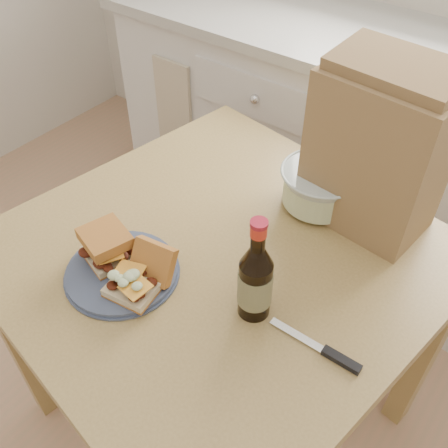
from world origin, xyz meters
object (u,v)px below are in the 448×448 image
Objects in this scene: dining_table at (219,281)px; paper_bag at (377,154)px; coleslaw_bowl at (320,188)px; beer_bottle at (255,280)px; plate at (122,272)px.

paper_bag is (0.21, 0.31, 0.30)m from dining_table.
dining_table is 2.86× the size of paper_bag.
coleslaw_bowl is 0.38m from beer_bottle.
plate is 0.63m from paper_bag.
beer_bottle is 0.67× the size of paper_bag.
dining_table is 4.27× the size of beer_bottle.
plate is at bearing -117.75° from paper_bag.
beer_bottle is at bearing -80.49° from coleslaw_bowl.
coleslaw_bowl is (0.10, 0.28, 0.17)m from dining_table.
plate is 0.66× the size of paper_bag.
paper_bag reaches higher than dining_table.
beer_bottle reaches higher than coleslaw_bowl.
dining_table is 4.33× the size of plate.
paper_bag is at bearing 95.29° from beer_bottle.
paper_bag reaches higher than beer_bottle.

